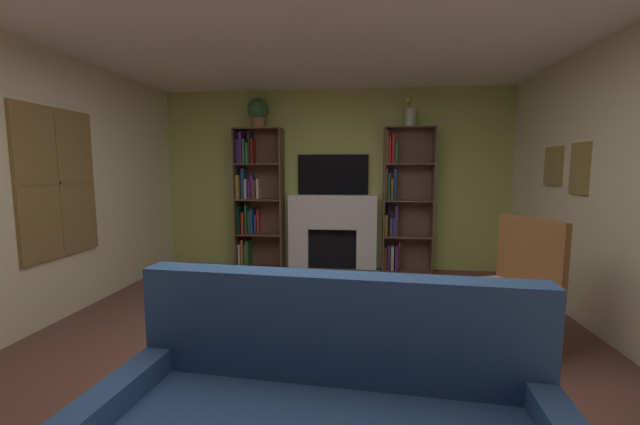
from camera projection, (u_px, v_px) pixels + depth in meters
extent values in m
plane|color=brown|center=(303.00, 370.00, 2.84)|extent=(7.20, 7.20, 0.00)
cube|color=#B1C665|center=(333.00, 180.00, 5.68)|extent=(5.16, 0.06, 2.62)
cube|color=olive|center=(580.00, 168.00, 3.69)|extent=(0.03, 0.31, 0.50)
cube|color=slate|center=(579.00, 168.00, 3.69)|extent=(0.01, 0.25, 0.44)
cube|color=olive|center=(554.00, 166.00, 4.19)|extent=(0.03, 0.37, 0.42)
cube|color=slate|center=(553.00, 166.00, 4.19)|extent=(0.01, 0.31, 0.36)
cube|color=olive|center=(58.00, 183.00, 3.70)|extent=(0.04, 0.95, 1.43)
cube|color=silver|center=(59.00, 183.00, 3.70)|extent=(0.01, 0.85, 1.33)
cube|color=olive|center=(60.00, 183.00, 3.70)|extent=(0.01, 0.02, 1.33)
cube|color=olive|center=(60.00, 183.00, 3.70)|extent=(0.01, 0.85, 0.02)
cube|color=white|center=(299.00, 248.00, 5.72)|extent=(0.29, 0.22, 0.60)
cube|color=white|center=(366.00, 250.00, 5.61)|extent=(0.29, 0.22, 0.60)
cube|color=white|center=(333.00, 212.00, 5.60)|extent=(1.28, 0.22, 0.49)
cube|color=black|center=(333.00, 248.00, 5.73)|extent=(0.71, 0.08, 0.60)
cube|color=#56584A|center=(331.00, 272.00, 5.44)|extent=(1.38, 0.30, 0.03)
cube|color=black|center=(333.00, 175.00, 5.61)|extent=(1.03, 0.06, 0.58)
cube|color=brown|center=(237.00, 199.00, 5.68)|extent=(0.02, 0.32, 2.06)
cube|color=brown|center=(282.00, 200.00, 5.60)|extent=(0.02, 0.32, 2.06)
cube|color=brown|center=(262.00, 199.00, 5.79)|extent=(0.70, 0.02, 2.06)
cube|color=brown|center=(261.00, 267.00, 5.76)|extent=(0.66, 0.32, 0.02)
cube|color=beige|center=(241.00, 255.00, 5.80)|extent=(0.03, 0.23, 0.33)
cube|color=#A3722C|center=(244.00, 252.00, 5.80)|extent=(0.03, 0.22, 0.41)
cube|color=#A28324|center=(247.00, 255.00, 5.81)|extent=(0.03, 0.20, 0.32)
cube|color=#25643B|center=(249.00, 253.00, 5.77)|extent=(0.04, 0.26, 0.40)
cube|color=brown|center=(260.00, 234.00, 5.70)|extent=(0.66, 0.32, 0.02)
cube|color=black|center=(240.00, 219.00, 5.72)|extent=(0.04, 0.27, 0.41)
cube|color=red|center=(244.00, 222.00, 5.74)|extent=(0.03, 0.22, 0.31)
cube|color=#2E774A|center=(247.00, 218.00, 5.75)|extent=(0.02, 0.19, 0.43)
cube|color=#2F6E40|center=(251.00, 222.00, 5.75)|extent=(0.04, 0.18, 0.33)
cube|color=navy|center=(253.00, 221.00, 5.72)|extent=(0.04, 0.22, 0.36)
cube|color=navy|center=(257.00, 224.00, 5.73)|extent=(0.03, 0.21, 0.27)
cube|color=#BE3529|center=(259.00, 221.00, 5.73)|extent=(0.02, 0.18, 0.35)
cube|color=brown|center=(260.00, 199.00, 5.64)|extent=(0.66, 0.32, 0.02)
cube|color=olive|center=(240.00, 187.00, 5.66)|extent=(0.04, 0.27, 0.35)
cube|color=#1F4A93|center=(244.00, 184.00, 5.68)|extent=(0.04, 0.20, 0.44)
cube|color=beige|center=(247.00, 189.00, 5.68)|extent=(0.03, 0.22, 0.29)
cube|color=#5F2380|center=(251.00, 190.00, 5.69)|extent=(0.03, 0.19, 0.26)
cube|color=#5E327E|center=(253.00, 187.00, 5.68)|extent=(0.03, 0.18, 0.34)
cube|color=brown|center=(255.00, 189.00, 5.67)|extent=(0.02, 0.21, 0.28)
cube|color=beige|center=(259.00, 189.00, 5.68)|extent=(0.04, 0.18, 0.29)
cube|color=brown|center=(259.00, 164.00, 5.58)|extent=(0.66, 0.32, 0.02)
cube|color=#333C88|center=(239.00, 152.00, 5.63)|extent=(0.04, 0.21, 0.35)
cube|color=#50236F|center=(242.00, 148.00, 5.60)|extent=(0.04, 0.26, 0.45)
cube|color=#2F804F|center=(246.00, 152.00, 5.60)|extent=(0.02, 0.25, 0.35)
cube|color=#3D7B38|center=(249.00, 153.00, 5.61)|extent=(0.04, 0.23, 0.30)
cube|color=black|center=(251.00, 148.00, 5.59)|extent=(0.02, 0.25, 0.45)
cube|color=#A82222|center=(253.00, 151.00, 5.60)|extent=(0.02, 0.22, 0.36)
cube|color=brown|center=(258.00, 129.00, 5.52)|extent=(0.66, 0.32, 0.02)
cube|color=brown|center=(384.00, 200.00, 5.47)|extent=(0.02, 0.28, 2.06)
cube|color=brown|center=(432.00, 201.00, 5.40)|extent=(0.02, 0.28, 2.06)
cube|color=brown|center=(407.00, 200.00, 5.56)|extent=(0.70, 0.02, 2.06)
cube|color=brown|center=(406.00, 271.00, 5.55)|extent=(0.66, 0.28, 0.02)
cube|color=brown|center=(385.00, 258.00, 5.59)|extent=(0.03, 0.19, 0.32)
cube|color=#4F2864|center=(388.00, 257.00, 5.58)|extent=(0.03, 0.18, 0.36)
cube|color=beige|center=(392.00, 258.00, 5.58)|extent=(0.04, 0.18, 0.34)
cube|color=#4D297A|center=(396.00, 258.00, 5.55)|extent=(0.04, 0.23, 0.37)
cube|color=#B72E2F|center=(399.00, 255.00, 5.57)|extent=(0.02, 0.17, 0.42)
cube|color=brown|center=(407.00, 236.00, 5.49)|extent=(0.66, 0.28, 0.02)
cube|color=olive|center=(386.00, 225.00, 5.52)|extent=(0.04, 0.21, 0.30)
cube|color=black|center=(388.00, 220.00, 5.54)|extent=(0.02, 0.16, 0.45)
cube|color=brown|center=(390.00, 226.00, 5.52)|extent=(0.02, 0.21, 0.26)
cube|color=#353994|center=(393.00, 226.00, 5.51)|extent=(0.03, 0.21, 0.27)
cube|color=#503168|center=(396.00, 221.00, 5.49)|extent=(0.03, 0.23, 0.43)
cube|color=brown|center=(408.00, 201.00, 5.43)|extent=(0.66, 0.28, 0.02)
cube|color=olive|center=(386.00, 184.00, 5.47)|extent=(0.03, 0.18, 0.44)
cube|color=#2C6852|center=(389.00, 187.00, 5.45)|extent=(0.02, 0.22, 0.38)
cube|color=olive|center=(392.00, 189.00, 5.45)|extent=(0.03, 0.22, 0.30)
cube|color=#264495|center=(395.00, 184.00, 5.47)|extent=(0.04, 0.16, 0.44)
cube|color=brown|center=(409.00, 164.00, 5.37)|extent=(0.66, 0.28, 0.02)
cube|color=olive|center=(387.00, 147.00, 5.39)|extent=(0.02, 0.23, 0.45)
cube|color=#B92234|center=(389.00, 150.00, 5.39)|extent=(0.03, 0.22, 0.38)
cube|color=#B2261F|center=(393.00, 149.00, 5.39)|extent=(0.04, 0.21, 0.41)
cube|color=#3B7A56|center=(396.00, 153.00, 5.42)|extent=(0.04, 0.16, 0.29)
cube|color=brown|center=(410.00, 127.00, 5.32)|extent=(0.66, 0.28, 0.02)
cylinder|color=#9C6C4E|center=(258.00, 123.00, 5.53)|extent=(0.19, 0.19, 0.15)
sphere|color=#38663B|center=(258.00, 109.00, 5.50)|extent=(0.30, 0.30, 0.30)
cylinder|color=beige|center=(410.00, 118.00, 5.29)|extent=(0.14, 0.14, 0.25)
cylinder|color=#4C7F3F|center=(411.00, 102.00, 5.25)|extent=(0.01, 0.01, 0.18)
sphere|color=#E8CC51|center=(411.00, 95.00, 5.24)|extent=(0.04, 0.04, 0.04)
cylinder|color=#4C7F3F|center=(409.00, 104.00, 5.27)|extent=(0.01, 0.01, 0.11)
sphere|color=#E8CC51|center=(409.00, 100.00, 5.27)|extent=(0.06, 0.06, 0.06)
cube|color=#2D5083|center=(336.00, 327.00, 1.92)|extent=(2.01, 0.31, 0.55)
cylinder|color=brown|center=(559.00, 335.00, 2.94)|extent=(0.04, 0.04, 0.43)
cylinder|color=brown|center=(500.00, 307.00, 3.54)|extent=(0.04, 0.04, 0.43)
cylinder|color=brown|center=(498.00, 344.00, 2.78)|extent=(0.04, 0.04, 0.43)
cylinder|color=brown|center=(446.00, 313.00, 3.38)|extent=(0.04, 0.04, 0.43)
cube|color=tan|center=(501.00, 293.00, 3.13)|extent=(0.83, 0.86, 0.08)
cube|color=brown|center=(500.00, 300.00, 3.14)|extent=(0.83, 0.86, 0.04)
cube|color=brown|center=(530.00, 257.00, 3.18)|extent=(0.32, 0.64, 0.65)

